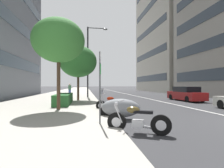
{
  "coord_description": "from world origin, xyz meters",
  "views": [
    {
      "loc": [
        -5.67,
        7.48,
        1.66
      ],
      "look_at": [
        17.64,
        3.91,
        1.79
      ],
      "focal_mm": 27.78,
      "sensor_mm": 36.0,
      "label": 1
    }
  ],
  "objects_px": {
    "parking_sign_by_curb": "(100,79)",
    "street_lamp_with_banners": "(91,56)",
    "motorcycle_far_end_row": "(112,104)",
    "motorcycle_by_sign_pole": "(120,108)",
    "pedestrian_on_plaza": "(70,90)",
    "street_tree_by_lamp_post": "(78,62)",
    "motorcycle_second_in_row": "(137,121)",
    "street_tree_near_plaza_corner": "(59,41)",
    "car_far_down_avenue": "(186,94)"
  },
  "relations": [
    {
      "from": "motorcycle_by_sign_pole",
      "to": "motorcycle_far_end_row",
      "type": "xyz_separation_m",
      "value": [
        2.5,
        -0.01,
        -0.09
      ]
    },
    {
      "from": "motorcycle_second_in_row",
      "to": "street_lamp_with_banners",
      "type": "xyz_separation_m",
      "value": [
        15.7,
        1.14,
        4.81
      ]
    },
    {
      "from": "motorcycle_second_in_row",
      "to": "street_tree_near_plaza_corner",
      "type": "xyz_separation_m",
      "value": [
        5.31,
        3.4,
        3.96
      ]
    },
    {
      "from": "car_far_down_avenue",
      "to": "street_lamp_with_banners",
      "type": "relative_size",
      "value": 0.53
    },
    {
      "from": "motorcycle_far_end_row",
      "to": "street_lamp_with_banners",
      "type": "distance_m",
      "value": 11.75
    },
    {
      "from": "street_tree_by_lamp_post",
      "to": "street_lamp_with_banners",
      "type": "bearing_deg",
      "value": -18.61
    },
    {
      "from": "parking_sign_by_curb",
      "to": "street_tree_near_plaza_corner",
      "type": "distance_m",
      "value": 5.41
    },
    {
      "from": "street_lamp_with_banners",
      "to": "street_tree_by_lamp_post",
      "type": "height_order",
      "value": "street_lamp_with_banners"
    },
    {
      "from": "motorcycle_by_sign_pole",
      "to": "street_tree_by_lamp_post",
      "type": "bearing_deg",
      "value": -53.1
    },
    {
      "from": "motorcycle_second_in_row",
      "to": "parking_sign_by_curb",
      "type": "bearing_deg",
      "value": -13.07
    },
    {
      "from": "motorcycle_by_sign_pole",
      "to": "pedestrian_on_plaza",
      "type": "relative_size",
      "value": 1.21
    },
    {
      "from": "motorcycle_second_in_row",
      "to": "car_far_down_avenue",
      "type": "relative_size",
      "value": 0.44
    },
    {
      "from": "motorcycle_by_sign_pole",
      "to": "parking_sign_by_curb",
      "type": "distance_m",
      "value": 2.31
    },
    {
      "from": "pedestrian_on_plaza",
      "to": "street_lamp_with_banners",
      "type": "bearing_deg",
      "value": 39.07
    },
    {
      "from": "motorcycle_second_in_row",
      "to": "motorcycle_by_sign_pole",
      "type": "xyz_separation_m",
      "value": [
        2.54,
        0.1,
        0.1
      ]
    },
    {
      "from": "street_tree_by_lamp_post",
      "to": "parking_sign_by_curb",
      "type": "bearing_deg",
      "value": -173.14
    },
    {
      "from": "car_far_down_avenue",
      "to": "street_tree_by_lamp_post",
      "type": "relative_size",
      "value": 0.85
    },
    {
      "from": "motorcycle_by_sign_pole",
      "to": "street_lamp_with_banners",
      "type": "relative_size",
      "value": 0.24
    },
    {
      "from": "street_lamp_with_banners",
      "to": "motorcycle_far_end_row",
      "type": "bearing_deg",
      "value": -174.38
    },
    {
      "from": "car_far_down_avenue",
      "to": "street_tree_near_plaza_corner",
      "type": "height_order",
      "value": "street_tree_near_plaza_corner"
    },
    {
      "from": "street_lamp_with_banners",
      "to": "pedestrian_on_plaza",
      "type": "relative_size",
      "value": 5.07
    },
    {
      "from": "parking_sign_by_curb",
      "to": "street_tree_near_plaza_corner",
      "type": "bearing_deg",
      "value": 27.33
    },
    {
      "from": "motorcycle_by_sign_pole",
      "to": "car_far_down_avenue",
      "type": "xyz_separation_m",
      "value": [
        8.47,
        -8.73,
        0.17
      ]
    },
    {
      "from": "motorcycle_second_in_row",
      "to": "motorcycle_by_sign_pole",
      "type": "relative_size",
      "value": 0.97
    },
    {
      "from": "motorcycle_by_sign_pole",
      "to": "pedestrian_on_plaza",
      "type": "height_order",
      "value": "pedestrian_on_plaza"
    },
    {
      "from": "parking_sign_by_curb",
      "to": "street_lamp_with_banners",
      "type": "distance_m",
      "value": 15.04
    },
    {
      "from": "motorcycle_second_in_row",
      "to": "motorcycle_by_sign_pole",
      "type": "bearing_deg",
      "value": -59.95
    },
    {
      "from": "car_far_down_avenue",
      "to": "street_tree_by_lamp_post",
      "type": "bearing_deg",
      "value": 84.09
    },
    {
      "from": "car_far_down_avenue",
      "to": "pedestrian_on_plaza",
      "type": "bearing_deg",
      "value": 56.3
    },
    {
      "from": "street_lamp_with_banners",
      "to": "motorcycle_by_sign_pole",
      "type": "bearing_deg",
      "value": -175.48
    },
    {
      "from": "motorcycle_far_end_row",
      "to": "street_tree_by_lamp_post",
      "type": "xyz_separation_m",
      "value": [
        6.68,
        2.39,
        3.53
      ]
    },
    {
      "from": "parking_sign_by_curb",
      "to": "street_tree_near_plaza_corner",
      "type": "height_order",
      "value": "street_tree_near_plaza_corner"
    },
    {
      "from": "pedestrian_on_plaza",
      "to": "motorcycle_by_sign_pole",
      "type": "bearing_deg",
      "value": 9.36
    },
    {
      "from": "street_tree_near_plaza_corner",
      "to": "street_tree_by_lamp_post",
      "type": "bearing_deg",
      "value": -8.21
    },
    {
      "from": "car_far_down_avenue",
      "to": "pedestrian_on_plaza",
      "type": "distance_m",
      "value": 14.7
    },
    {
      "from": "motorcycle_far_end_row",
      "to": "pedestrian_on_plaza",
      "type": "relative_size",
      "value": 1.22
    },
    {
      "from": "street_tree_by_lamp_post",
      "to": "motorcycle_second_in_row",
      "type": "bearing_deg",
      "value": -168.05
    },
    {
      "from": "parking_sign_by_curb",
      "to": "street_lamp_with_banners",
      "type": "height_order",
      "value": "street_lamp_with_banners"
    },
    {
      "from": "motorcycle_by_sign_pole",
      "to": "car_far_down_avenue",
      "type": "distance_m",
      "value": 12.16
    },
    {
      "from": "street_lamp_with_banners",
      "to": "street_tree_by_lamp_post",
      "type": "relative_size",
      "value": 1.61
    },
    {
      "from": "motorcycle_far_end_row",
      "to": "street_lamp_with_banners",
      "type": "bearing_deg",
      "value": -59.12
    },
    {
      "from": "motorcycle_far_end_row",
      "to": "street_tree_by_lamp_post",
      "type": "distance_m",
      "value": 7.93
    },
    {
      "from": "motorcycle_far_end_row",
      "to": "street_tree_by_lamp_post",
      "type": "height_order",
      "value": "street_tree_by_lamp_post"
    },
    {
      "from": "motorcycle_by_sign_pole",
      "to": "street_tree_near_plaza_corner",
      "type": "xyz_separation_m",
      "value": [
        2.77,
        3.31,
        3.85
      ]
    },
    {
      "from": "car_far_down_avenue",
      "to": "street_tree_near_plaza_corner",
      "type": "bearing_deg",
      "value": 113.07
    },
    {
      "from": "parking_sign_by_curb",
      "to": "street_tree_by_lamp_post",
      "type": "height_order",
      "value": "street_tree_by_lamp_post"
    },
    {
      "from": "motorcycle_second_in_row",
      "to": "parking_sign_by_curb",
      "type": "distance_m",
      "value": 2.17
    },
    {
      "from": "motorcycle_second_in_row",
      "to": "street_tree_by_lamp_post",
      "type": "relative_size",
      "value": 0.37
    },
    {
      "from": "motorcycle_second_in_row",
      "to": "street_tree_by_lamp_post",
      "type": "xyz_separation_m",
      "value": [
        11.72,
        2.48,
        3.55
      ]
    },
    {
      "from": "motorcycle_by_sign_pole",
      "to": "street_tree_by_lamp_post",
      "type": "relative_size",
      "value": 0.38
    }
  ]
}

